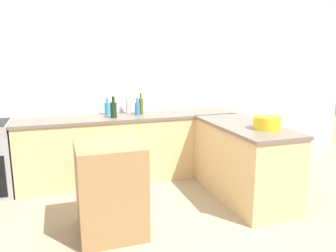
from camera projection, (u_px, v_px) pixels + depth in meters
The scene contains 11 objects.
ground_plane at pixel (170, 239), 3.18m from camera, with size 14.00×14.00×0.00m, color tan.
wall_back at pixel (124, 83), 4.84m from camera, with size 8.00×0.06×2.70m.
counter_back at pixel (131, 147), 4.70m from camera, with size 3.08×0.66×0.93m.
counter_peninsula at pixel (243, 161), 4.08m from camera, with size 0.69×1.55×0.93m.
island_table at pixel (110, 188), 3.23m from camera, with size 0.63×0.67×0.92m.
mixing_bowl at pixel (267, 123), 3.71m from camera, with size 0.30×0.30×0.15m.
water_bottle_blue at pixel (137, 108), 4.61m from camera, with size 0.07×0.07×0.24m.
olive_oil_bottle at pixel (141, 106), 4.68m from camera, with size 0.07×0.07×0.31m.
vinegar_bottle_clear at pixel (128, 105), 4.76m from camera, with size 0.07×0.07×0.30m.
dish_soap_bottle at pixel (107, 108), 4.66m from camera, with size 0.08×0.08×0.24m.
wine_bottle_dark at pixel (114, 109), 4.41m from camera, with size 0.09×0.09×0.29m.
Camera 1 is at (-0.94, -2.73, 1.73)m, focal length 35.00 mm.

